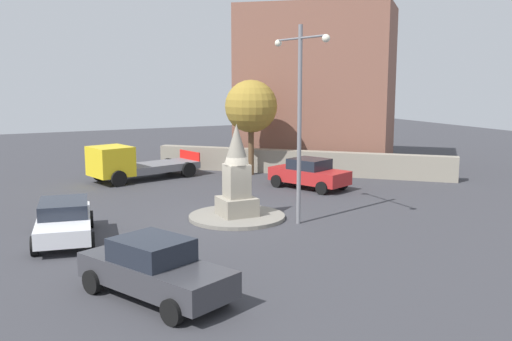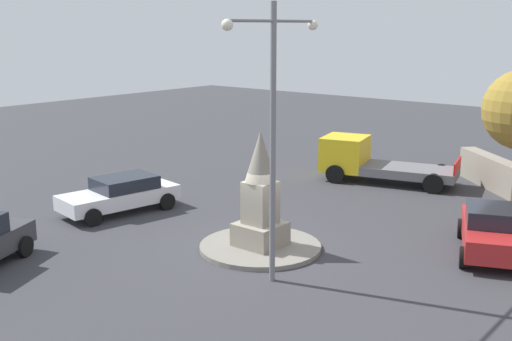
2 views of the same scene
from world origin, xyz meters
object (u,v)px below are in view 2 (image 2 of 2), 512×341
(car_red_parked_left, at_px, (493,231))
(truck_yellow_far_side, at_px, (369,161))
(monument, at_px, (260,196))
(streetlamp, at_px, (273,117))
(car_white_parked_right, at_px, (121,194))

(car_red_parked_left, relative_size, truck_yellow_far_side, 0.69)
(monument, xyz_separation_m, streetlamp, (-1.74, -1.83, 2.82))
(streetlamp, xyz_separation_m, car_white_parked_right, (1.54, 8.47, -3.86))
(car_white_parked_right, bearing_deg, truck_yellow_far_side, -25.06)
(car_white_parked_right, height_order, truck_yellow_far_side, truck_yellow_far_side)
(car_red_parked_left, bearing_deg, streetlamp, 146.02)
(monument, xyz_separation_m, truck_yellow_far_side, (10.10, 1.83, -0.81))
(monument, distance_m, car_red_parked_left, 7.22)
(monument, distance_m, truck_yellow_far_side, 10.30)
(streetlamp, distance_m, truck_yellow_far_side, 12.91)
(car_white_parked_right, bearing_deg, streetlamp, -100.32)
(car_white_parked_right, xyz_separation_m, truck_yellow_far_side, (10.30, -4.81, 0.23))
(car_white_parked_right, bearing_deg, monument, -88.31)
(streetlamp, bearing_deg, monument, 46.45)
(monument, distance_m, streetlamp, 3.79)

